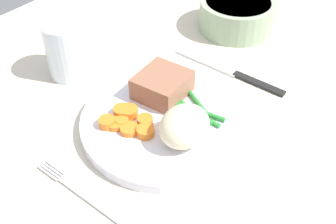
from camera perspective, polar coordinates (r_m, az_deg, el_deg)
dining_table at (r=62.50cm, az=0.85°, el=-0.13°), size 120.00×90.00×2.00cm
dinner_plate at (r=58.42cm, az=-0.00°, el=-1.32°), size 24.70×24.70×1.60cm
meat_portion at (r=60.64cm, az=-0.94°, el=3.65°), size 7.90×7.46×3.44cm
mashed_potatoes at (r=52.89cm, az=2.30°, el=-1.97°), size 7.26×6.17×5.10cm
carrot_slices at (r=56.81cm, az=-5.66°, el=-1.23°), size 5.94×7.66×1.26cm
green_beans at (r=58.99cm, az=3.53°, el=0.60°), size 6.18×9.96×0.83cm
fork at (r=51.26cm, az=-11.07°, el=-11.46°), size 1.44×16.60×0.40cm
knife at (r=69.46cm, az=8.65°, el=5.48°), size 1.70×20.50×0.64cm
water_glass at (r=68.50cm, az=-13.56°, el=8.01°), size 7.18×7.18×9.26cm
salad_bowl at (r=80.64cm, az=9.52°, el=13.32°), size 14.19×14.19×5.63cm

